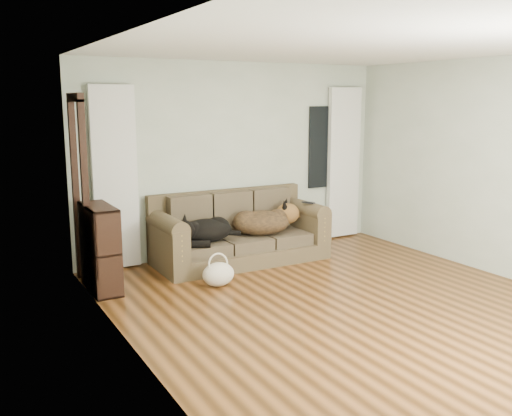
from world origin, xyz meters
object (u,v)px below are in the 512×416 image
sofa (241,228)px  bookshelf (100,246)px  tote_bag (218,272)px  dog_black_lab (203,232)px  dog_shepherd (264,223)px

sofa → bookshelf: (-1.89, -0.25, 0.05)m
bookshelf → tote_bag: bearing=-24.9°
tote_bag → bookshelf: bearing=156.2°
tote_bag → bookshelf: 1.35m
tote_bag → bookshelf: (-1.19, 0.53, 0.34)m
dog_black_lab → tote_bag: dog_black_lab is taller
dog_shepherd → bookshelf: size_ratio=0.83×
dog_shepherd → sofa: bearing=8.9°
bookshelf → sofa: bearing=6.5°
dog_shepherd → tote_bag: dog_shepherd is taller
sofa → bookshelf: bearing=-172.4°
sofa → dog_shepherd: size_ratio=2.82×
sofa → tote_bag: 1.08m
dog_shepherd → bookshelf: 2.21m
sofa → bookshelf: bookshelf is taller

